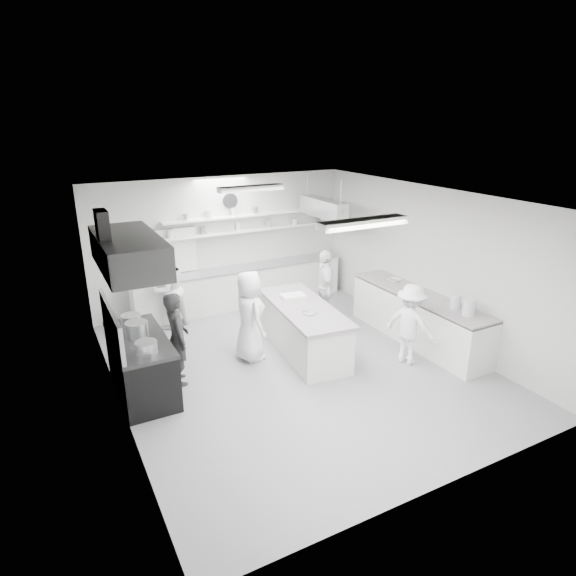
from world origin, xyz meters
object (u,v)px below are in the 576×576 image
cook_stove (177,339)px  right_counter (418,318)px  back_counter (241,287)px  cook_back (168,289)px  stove (142,366)px  prep_island (303,330)px

cook_stove → right_counter: bearing=-94.5°
back_counter → cook_back: (-1.82, -0.45, 0.39)m
stove → cook_back: size_ratio=1.06×
back_counter → prep_island: (0.11, -2.76, -0.02)m
back_counter → right_counter: right_counter is taller
stove → prep_island: 3.01m
right_counter → cook_stove: 4.69m
right_counter → cook_stove: bearing=172.4°
right_counter → cook_back: 5.12m
stove → back_counter: 4.03m
right_counter → cook_back: bearing=144.7°
stove → cook_back: 2.62m
back_counter → prep_island: bearing=-87.7°
prep_island → cook_back: bearing=135.8°
back_counter → cook_stove: (-2.29, -2.78, 0.34)m
right_counter → cook_stove: size_ratio=2.07×
back_counter → cook_stove: size_ratio=3.14×
stove → back_counter: bearing=44.0°
stove → right_counter: (5.25, -0.60, 0.02)m
stove → cook_stove: (0.61, 0.02, 0.35)m
right_counter → cook_stove: cook_stove is taller
back_counter → cook_stove: bearing=-129.4°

